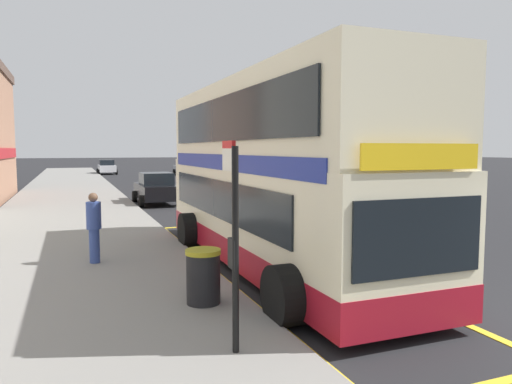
{
  "coord_description": "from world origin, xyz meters",
  "views": [
    {
      "loc": [
        -6.94,
        -3.54,
        2.82
      ],
      "look_at": [
        -2.71,
        7.29,
        1.77
      ],
      "focal_mm": 33.46,
      "sensor_mm": 36.0,
      "label": 1
    }
  ],
  "objects_px": {
    "double_decker_bus": "(272,181)",
    "parked_car_silver_ahead": "(185,168)",
    "parked_car_silver_far": "(241,182)",
    "parked_car_black_across": "(156,188)",
    "litter_bin": "(203,276)",
    "pedestrian_waiting_near_sign": "(94,225)",
    "parked_car_white_kerbside": "(107,167)",
    "bus_stop_sign": "(233,229)"
  },
  "relations": [
    {
      "from": "bus_stop_sign",
      "to": "parked_car_black_across",
      "type": "height_order",
      "value": "bus_stop_sign"
    },
    {
      "from": "double_decker_bus",
      "to": "pedestrian_waiting_near_sign",
      "type": "bearing_deg",
      "value": 162.13
    },
    {
      "from": "parked_car_white_kerbside",
      "to": "parked_car_black_across",
      "type": "relative_size",
      "value": 1.0
    },
    {
      "from": "pedestrian_waiting_near_sign",
      "to": "double_decker_bus",
      "type": "bearing_deg",
      "value": -17.87
    },
    {
      "from": "parked_car_silver_far",
      "to": "parked_car_white_kerbside",
      "type": "bearing_deg",
      "value": 100.49
    },
    {
      "from": "parked_car_silver_far",
      "to": "parked_car_white_kerbside",
      "type": "relative_size",
      "value": 1.0
    },
    {
      "from": "bus_stop_sign",
      "to": "parked_car_white_kerbside",
      "type": "relative_size",
      "value": 0.66
    },
    {
      "from": "parked_car_silver_far",
      "to": "double_decker_bus",
      "type": "bearing_deg",
      "value": -108.1
    },
    {
      "from": "parked_car_silver_far",
      "to": "parked_car_black_across",
      "type": "xyz_separation_m",
      "value": [
        -5.6,
        -2.64,
        0.0
      ]
    },
    {
      "from": "parked_car_silver_ahead",
      "to": "parked_car_white_kerbside",
      "type": "xyz_separation_m",
      "value": [
        -7.95,
        4.5,
        0.0
      ]
    },
    {
      "from": "parked_car_silver_far",
      "to": "litter_bin",
      "type": "distance_m",
      "value": 20.87
    },
    {
      "from": "double_decker_bus",
      "to": "parked_car_black_across",
      "type": "height_order",
      "value": "double_decker_bus"
    },
    {
      "from": "double_decker_bus",
      "to": "parked_car_black_across",
      "type": "distance_m",
      "value": 14.32
    },
    {
      "from": "parked_car_silver_far",
      "to": "parked_car_white_kerbside",
      "type": "height_order",
      "value": "same"
    },
    {
      "from": "double_decker_bus",
      "to": "pedestrian_waiting_near_sign",
      "type": "height_order",
      "value": "double_decker_bus"
    },
    {
      "from": "double_decker_bus",
      "to": "parked_car_silver_ahead",
      "type": "distance_m",
      "value": 42.05
    },
    {
      "from": "parked_car_white_kerbside",
      "to": "pedestrian_waiting_near_sign",
      "type": "height_order",
      "value": "pedestrian_waiting_near_sign"
    },
    {
      "from": "parked_car_silver_ahead",
      "to": "pedestrian_waiting_near_sign",
      "type": "height_order",
      "value": "pedestrian_waiting_near_sign"
    },
    {
      "from": "pedestrian_waiting_near_sign",
      "to": "litter_bin",
      "type": "distance_m",
      "value": 4.18
    },
    {
      "from": "double_decker_bus",
      "to": "litter_bin",
      "type": "xyz_separation_m",
      "value": [
        -2.38,
        -2.54,
        -1.44
      ]
    },
    {
      "from": "double_decker_bus",
      "to": "bus_stop_sign",
      "type": "xyz_separation_m",
      "value": [
        -2.51,
        -4.57,
        -0.29
      ]
    },
    {
      "from": "parked_car_silver_ahead",
      "to": "litter_bin",
      "type": "bearing_deg",
      "value": -100.71
    },
    {
      "from": "parked_car_silver_far",
      "to": "parked_car_black_across",
      "type": "relative_size",
      "value": 1.0
    },
    {
      "from": "parked_car_white_kerbside",
      "to": "double_decker_bus",
      "type": "bearing_deg",
      "value": -90.24
    },
    {
      "from": "parked_car_white_kerbside",
      "to": "parked_car_black_across",
      "type": "xyz_separation_m",
      "value": [
        0.24,
        -31.63,
        0.0
      ]
    },
    {
      "from": "parked_car_white_kerbside",
      "to": "litter_bin",
      "type": "bearing_deg",
      "value": -93.1
    },
    {
      "from": "double_decker_bus",
      "to": "parked_car_white_kerbside",
      "type": "height_order",
      "value": "double_decker_bus"
    },
    {
      "from": "pedestrian_waiting_near_sign",
      "to": "parked_car_white_kerbside",
      "type": "bearing_deg",
      "value": 85.65
    },
    {
      "from": "bus_stop_sign",
      "to": "litter_bin",
      "type": "height_order",
      "value": "bus_stop_sign"
    },
    {
      "from": "bus_stop_sign",
      "to": "parked_car_white_kerbside",
      "type": "xyz_separation_m",
      "value": [
        1.9,
        50.46,
        -0.97
      ]
    },
    {
      "from": "double_decker_bus",
      "to": "parked_car_white_kerbside",
      "type": "xyz_separation_m",
      "value": [
        -0.61,
        45.89,
        -1.26
      ]
    },
    {
      "from": "bus_stop_sign",
      "to": "pedestrian_waiting_near_sign",
      "type": "distance_m",
      "value": 6.09
    },
    {
      "from": "parked_car_silver_ahead",
      "to": "parked_car_white_kerbside",
      "type": "height_order",
      "value": "same"
    },
    {
      "from": "parked_car_black_across",
      "to": "parked_car_silver_far",
      "type": "bearing_deg",
      "value": -153.71
    },
    {
      "from": "parked_car_white_kerbside",
      "to": "parked_car_black_across",
      "type": "height_order",
      "value": "same"
    },
    {
      "from": "parked_car_silver_ahead",
      "to": "parked_car_silver_far",
      "type": "height_order",
      "value": "same"
    },
    {
      "from": "double_decker_bus",
      "to": "pedestrian_waiting_near_sign",
      "type": "relative_size",
      "value": 6.24
    },
    {
      "from": "pedestrian_waiting_near_sign",
      "to": "parked_car_silver_far",
      "type": "bearing_deg",
      "value": 59.39
    },
    {
      "from": "bus_stop_sign",
      "to": "litter_bin",
      "type": "xyz_separation_m",
      "value": [
        0.13,
        2.03,
        -1.15
      ]
    },
    {
      "from": "parked_car_black_across",
      "to": "litter_bin",
      "type": "height_order",
      "value": "parked_car_black_across"
    },
    {
      "from": "double_decker_bus",
      "to": "pedestrian_waiting_near_sign",
      "type": "xyz_separation_m",
      "value": [
        -4.0,
        1.29,
        -1.02
      ]
    },
    {
      "from": "double_decker_bus",
      "to": "parked_car_silver_far",
      "type": "relative_size",
      "value": 2.47
    }
  ]
}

